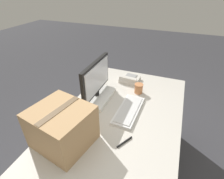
% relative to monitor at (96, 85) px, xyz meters
% --- Properties ---
extents(office_desk, '(1.80, 0.90, 0.73)m').
position_rel_monitor_xyz_m(office_desk, '(-0.28, -0.28, -0.50)').
color(office_desk, beige).
rests_on(office_desk, ground_plane).
extents(monitor, '(0.46, 0.24, 0.35)m').
position_rel_monitor_xyz_m(monitor, '(0.00, 0.00, 0.00)').
color(monitor, white).
rests_on(monitor, office_desk).
extents(keyboard, '(0.41, 0.17, 0.03)m').
position_rel_monitor_xyz_m(keyboard, '(-0.08, -0.32, -0.12)').
color(keyboard, silver).
rests_on(keyboard, office_desk).
extents(desk_phone, '(0.19, 0.20, 0.07)m').
position_rel_monitor_xyz_m(desk_phone, '(0.40, -0.18, -0.11)').
color(desk_phone, beige).
rests_on(desk_phone, office_desk).
extents(paper_cup_right, '(0.08, 0.08, 0.09)m').
position_rel_monitor_xyz_m(paper_cup_right, '(0.22, -0.32, -0.09)').
color(paper_cup_right, '#BC7547').
rests_on(paper_cup_right, office_desk).
extents(cardboard_box, '(0.38, 0.39, 0.26)m').
position_rel_monitor_xyz_m(cardboard_box, '(-0.52, -0.01, -0.00)').
color(cardboard_box, tan).
rests_on(cardboard_box, office_desk).
extents(pen_marker, '(0.12, 0.07, 0.01)m').
position_rel_monitor_xyz_m(pen_marker, '(-0.39, -0.38, -0.13)').
color(pen_marker, black).
rests_on(pen_marker, office_desk).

